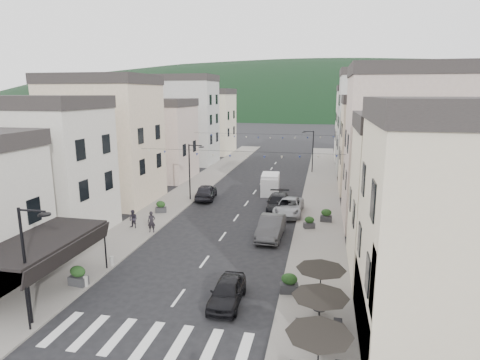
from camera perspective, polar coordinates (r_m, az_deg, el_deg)
The scene contains 26 objects.
sidewalk_left at distance 48.99m, azimuth -6.38°, elevation -0.93°, with size 4.00×76.00×0.12m, color slate.
sidewalk_right at distance 46.62m, azimuth 11.44°, elevation -1.78°, with size 4.00×76.00×0.12m, color slate.
hill_backdrop at distance 313.57m, azimuth 10.62°, elevation 9.99°, with size 640.00×360.00×70.00m, color black.
boutique_awning at distance 24.86m, azimuth -25.85°, elevation -7.92°, with size 3.77×7.50×3.28m.
buildings_row_left at distance 55.82m, azimuth -11.56°, elevation 6.81°, with size 10.20×54.16×14.00m.
buildings_row_right at distance 50.59m, azimuth 19.79°, elevation 6.03°, with size 10.20×54.16×14.50m.
cafe_terrace at distance 18.33m, azimuth 11.31°, elevation -16.71°, with size 2.50×8.10×2.53m.
streetlamp_left_near at distance 21.63m, azimuth -27.81°, elevation -9.41°, with size 1.70×0.56×6.00m.
streetlamp_left_far at distance 42.16m, azimuth -6.86°, elevation 1.96°, with size 1.70×0.56×6.00m.
streetlamp_right_far at distance 57.79m, azimuth 10.06°, elevation 4.63°, with size 1.70×0.56×6.00m.
bollards at distance 22.91m, azimuth -9.24°, elevation -15.88°, with size 11.66×10.26×0.60m.
bunting_near at distance 36.50m, azimuth -0.24°, elevation 3.56°, with size 19.00×0.28×0.62m.
bunting_far at distance 52.12m, azimuth 3.46°, elevation 6.15°, with size 19.00×0.28×0.62m.
parked_car_a at distance 22.45m, azimuth -1.85°, elevation -15.58°, with size 1.61×4.00×1.36m, color black.
parked_car_b at distance 31.86m, azimuth 4.44°, elevation -6.68°, with size 1.79×5.14×1.69m, color #353537.
parked_car_c at distance 37.93m, azimuth 6.94°, elevation -3.76°, with size 2.53×5.49×1.53m, color #95979D.
parked_car_d at distance 38.63m, azimuth 5.53°, elevation -3.35°, with size 2.28×5.62×1.63m, color black.
parked_car_e at distance 43.19m, azimuth -4.86°, elevation -1.66°, with size 1.93×4.79×1.63m, color black.
delivery_van at distance 45.76m, azimuth 4.34°, elevation -0.45°, with size 2.27×4.95×2.31m.
pedestrian_a at distance 33.33m, azimuth -12.47°, elevation -5.83°, with size 0.63×0.41×1.73m, color black.
pedestrian_b at distance 34.75m, azimuth -14.94°, elevation -5.39°, with size 0.74×0.58×1.53m, color black.
planter_la at distance 25.91m, azimuth -22.04°, elevation -12.51°, with size 1.13×0.71×1.19m.
planter_lb at distance 38.62m, azimuth -11.19°, elevation -3.76°, with size 1.13×0.85×1.13m.
planter_ra at distance 23.46m, azimuth 7.02°, elevation -14.37°, with size 1.11×0.71×1.16m.
planter_rb at distance 34.08m, azimuth 9.83°, elevation -5.98°, with size 1.02×0.80×1.01m.
planter_rc at distance 36.09m, azimuth 12.16°, elevation -4.94°, with size 1.03×0.59×1.13m.
Camera 1 is at (7.55, -13.28, 11.15)m, focal length 30.00 mm.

